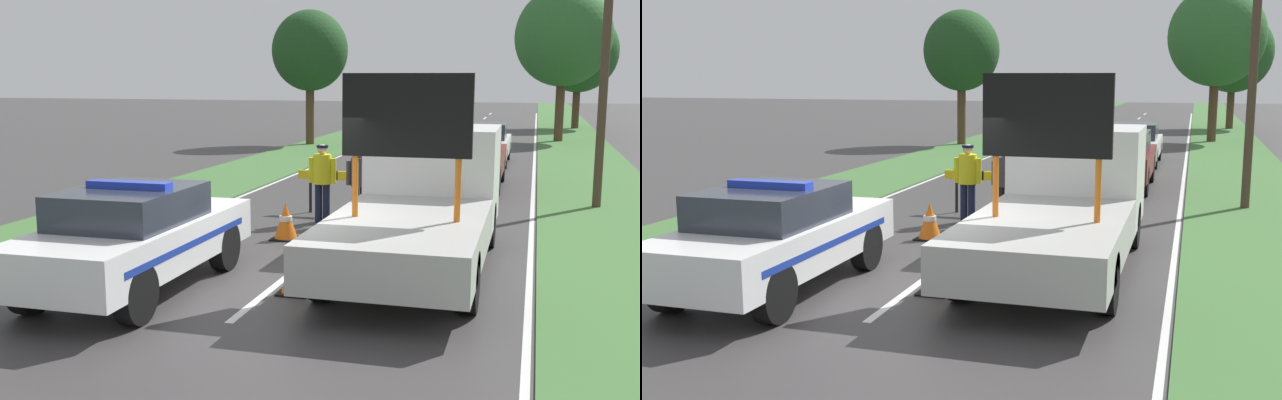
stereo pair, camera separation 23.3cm
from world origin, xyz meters
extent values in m
plane|color=#3D3A3A|center=(0.00, 0.00, 0.00)|extent=(160.00, 160.00, 0.00)
cube|color=silver|center=(0.00, -0.36, 0.00)|extent=(0.12, 2.78, 0.01)
cube|color=silver|center=(0.00, 6.32, 0.00)|extent=(0.12, 2.78, 0.01)
cube|color=silver|center=(0.00, 13.00, 0.00)|extent=(0.12, 2.78, 0.01)
cube|color=silver|center=(0.00, 19.68, 0.00)|extent=(0.12, 2.78, 0.01)
cube|color=silver|center=(0.00, 26.37, 0.00)|extent=(0.12, 2.78, 0.01)
cube|color=silver|center=(0.00, 33.05, 0.00)|extent=(0.12, 2.78, 0.01)
cube|color=silver|center=(0.00, 39.73, 0.00)|extent=(0.12, 2.78, 0.01)
cube|color=silver|center=(0.00, 46.41, 0.00)|extent=(0.12, 2.78, 0.01)
cube|color=silver|center=(0.00, 53.10, 0.00)|extent=(0.12, 2.78, 0.01)
cube|color=silver|center=(-3.64, 19.97, 0.00)|extent=(0.10, 70.18, 0.01)
cube|color=silver|center=(3.64, 19.97, 0.00)|extent=(0.10, 70.18, 0.01)
cube|color=#427038|center=(-5.33, 20.00, 0.01)|extent=(3.18, 120.00, 0.03)
cube|color=#427038|center=(5.33, 20.00, 0.01)|extent=(3.18, 120.00, 0.03)
cube|color=white|center=(-1.87, -0.70, 0.71)|extent=(1.79, 4.51, 0.64)
cube|color=#282D38|center=(-1.87, -0.84, 1.27)|extent=(1.57, 2.07, 0.49)
cylinder|color=black|center=(-2.64, 0.69, 0.39)|extent=(0.24, 0.78, 0.78)
cylinder|color=black|center=(-1.10, 0.69, 0.39)|extent=(0.24, 0.78, 0.78)
cylinder|color=black|center=(-2.64, -2.10, 0.39)|extent=(0.24, 0.78, 0.78)
cylinder|color=black|center=(-1.10, -2.10, 0.39)|extent=(0.24, 0.78, 0.78)
cube|color=#1E38C6|center=(-1.87, -0.84, 1.57)|extent=(1.25, 0.24, 0.10)
cube|color=#193399|center=(-1.87, -0.70, 0.74)|extent=(1.80, 3.69, 0.10)
cube|color=black|center=(-1.87, 1.59, 0.65)|extent=(0.98, 0.08, 0.38)
cube|color=white|center=(1.87, 3.55, 1.30)|extent=(2.25, 2.10, 1.76)
cube|color=#232833|center=(1.87, 4.58, 1.61)|extent=(1.91, 0.04, 0.77)
cube|color=#B2B2AD|center=(1.87, 0.37, 0.73)|extent=(2.25, 4.25, 0.63)
cylinder|color=#D16619|center=(1.13, 0.37, 1.50)|extent=(0.09, 0.09, 0.90)
cylinder|color=#D16619|center=(2.61, 0.37, 1.50)|extent=(0.09, 0.09, 0.90)
cube|color=black|center=(1.87, 0.37, 2.54)|extent=(1.85, 0.12, 1.18)
cylinder|color=black|center=(0.86, 3.55, 0.42)|extent=(0.24, 0.84, 0.84)
cylinder|color=black|center=(2.88, 3.55, 0.42)|extent=(0.24, 0.84, 0.84)
cylinder|color=black|center=(0.86, -0.48, 0.42)|extent=(0.24, 0.84, 0.84)
cylinder|color=black|center=(2.88, -0.48, 0.42)|extent=(0.24, 0.84, 0.84)
cylinder|color=black|center=(-1.25, 6.00, 0.39)|extent=(0.07, 0.07, 0.77)
cylinder|color=black|center=(0.97, 6.00, 0.39)|extent=(0.07, 0.07, 0.77)
cube|color=yellow|center=(-1.30, 6.00, 0.87)|extent=(0.46, 0.08, 0.20)
cube|color=black|center=(-0.83, 6.00, 0.87)|extent=(0.46, 0.08, 0.20)
cube|color=yellow|center=(-0.37, 6.00, 0.87)|extent=(0.46, 0.08, 0.20)
cube|color=black|center=(0.09, 6.00, 0.87)|extent=(0.46, 0.08, 0.20)
cube|color=yellow|center=(0.56, 6.00, 0.87)|extent=(0.46, 0.08, 0.20)
cube|color=black|center=(1.02, 6.00, 0.87)|extent=(0.46, 0.08, 0.20)
cylinder|color=#191E38|center=(-0.75, 4.94, 0.42)|extent=(0.16, 0.16, 0.83)
cylinder|color=#191E38|center=(-0.58, 4.94, 0.42)|extent=(0.16, 0.16, 0.83)
cylinder|color=yellow|center=(-0.67, 4.94, 1.15)|extent=(0.38, 0.38, 0.63)
cylinder|color=yellow|center=(-0.91, 4.94, 1.12)|extent=(0.13, 0.13, 0.53)
cylinder|color=yellow|center=(-0.43, 4.94, 1.12)|extent=(0.13, 0.13, 0.53)
sphere|color=beige|center=(-0.67, 4.94, 1.57)|extent=(0.22, 0.22, 0.22)
cylinder|color=#141933|center=(-0.67, 4.94, 1.63)|extent=(0.25, 0.25, 0.05)
cylinder|color=#232326|center=(0.04, 5.02, 0.40)|extent=(0.15, 0.15, 0.80)
cylinder|color=#232326|center=(0.20, 5.02, 0.40)|extent=(0.15, 0.15, 0.80)
cylinder|color=#3D3D42|center=(0.12, 5.02, 1.10)|extent=(0.37, 0.37, 0.60)
cylinder|color=#3D3D42|center=(-0.11, 5.02, 1.07)|extent=(0.12, 0.12, 0.51)
cylinder|color=#3D3D42|center=(0.35, 5.02, 1.07)|extent=(0.12, 0.12, 0.51)
sphere|color=#A57A5B|center=(0.12, 5.02, 1.51)|extent=(0.21, 0.21, 0.21)
cube|color=black|center=(-0.88, 3.13, 0.01)|extent=(0.52, 0.52, 0.03)
cone|color=orange|center=(-0.88, 3.13, 0.37)|extent=(0.44, 0.44, 0.68)
cylinder|color=white|center=(-0.88, 3.13, 0.41)|extent=(0.25, 0.25, 0.10)
cube|color=black|center=(0.40, -0.28, 0.01)|extent=(0.46, 0.46, 0.03)
cone|color=orange|center=(0.40, -0.28, 0.33)|extent=(0.39, 0.39, 0.60)
cylinder|color=white|center=(0.40, -0.28, 0.36)|extent=(0.22, 0.22, 0.08)
cube|color=maroon|center=(1.91, 11.00, 0.72)|extent=(1.78, 4.51, 0.65)
cube|color=#282D38|center=(1.91, 10.87, 1.32)|extent=(1.57, 2.07, 0.54)
cylinder|color=black|center=(1.14, 12.40, 0.40)|extent=(0.24, 0.80, 0.80)
cylinder|color=black|center=(2.69, 12.40, 0.40)|extent=(0.24, 0.80, 0.80)
cylinder|color=black|center=(1.14, 9.60, 0.40)|extent=(0.24, 0.80, 0.80)
cylinder|color=black|center=(2.69, 9.60, 0.40)|extent=(0.24, 0.80, 0.80)
cube|color=silver|center=(1.78, 17.02, 0.63)|extent=(1.95, 4.49, 0.56)
cube|color=#282D38|center=(1.78, 16.89, 1.18)|extent=(1.71, 2.07, 0.54)
cylinder|color=black|center=(0.92, 18.41, 0.34)|extent=(0.24, 0.69, 0.69)
cylinder|color=black|center=(2.63, 18.41, 0.34)|extent=(0.24, 0.69, 0.69)
cylinder|color=black|center=(0.92, 15.63, 0.34)|extent=(0.24, 0.69, 0.69)
cylinder|color=black|center=(2.63, 15.63, 0.34)|extent=(0.24, 0.69, 0.69)
cube|color=#B2B2B7|center=(-2.06, 23.92, 0.62)|extent=(1.80, 4.26, 0.59)
cube|color=#282D38|center=(-2.06, 23.79, 1.18)|extent=(1.59, 1.96, 0.53)
cylinder|color=black|center=(-2.84, 25.24, 0.33)|extent=(0.24, 0.66, 0.66)
cylinder|color=black|center=(-1.27, 25.24, 0.33)|extent=(0.24, 0.66, 0.66)
cylinder|color=black|center=(-2.84, 22.60, 0.33)|extent=(0.24, 0.66, 0.66)
cylinder|color=black|center=(-1.27, 22.60, 0.33)|extent=(0.24, 0.66, 0.66)
cube|color=black|center=(-2.06, 30.28, 0.76)|extent=(1.92, 4.68, 0.73)
cube|color=#282D38|center=(-2.06, 30.14, 1.37)|extent=(1.69, 2.15, 0.48)
cylinder|color=black|center=(-2.90, 31.74, 0.40)|extent=(0.24, 0.80, 0.80)
cylinder|color=black|center=(-1.22, 31.74, 0.40)|extent=(0.24, 0.80, 0.80)
cylinder|color=black|center=(-2.90, 28.83, 0.40)|extent=(0.24, 0.80, 0.80)
cylinder|color=black|center=(-1.22, 28.83, 0.40)|extent=(0.24, 0.80, 0.80)
cylinder|color=#4C3823|center=(4.67, 27.11, 1.62)|extent=(0.41, 0.41, 3.25)
ellipsoid|color=#2D662D|center=(4.67, 27.11, 4.90)|extent=(4.41, 4.41, 4.63)
cylinder|color=#4C3823|center=(5.85, 36.59, 1.40)|extent=(0.41, 0.41, 2.79)
ellipsoid|color=#235623|center=(5.85, 36.59, 4.46)|extent=(4.45, 4.45, 4.68)
cylinder|color=#4C3823|center=(-6.19, 22.31, 1.46)|extent=(0.38, 0.38, 2.93)
ellipsoid|color=#1E471E|center=(-6.19, 22.31, 4.20)|extent=(3.40, 3.40, 3.57)
cylinder|color=#473828|center=(5.09, 8.44, 3.21)|extent=(0.20, 0.20, 6.42)
camera|label=1|loc=(3.63, -10.15, 3.09)|focal=42.00mm
camera|label=2|loc=(3.85, -10.08, 3.09)|focal=42.00mm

